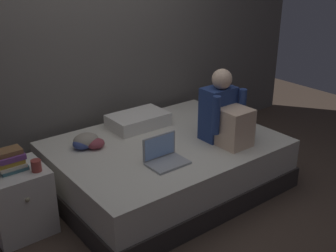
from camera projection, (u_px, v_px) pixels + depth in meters
name	position (u px, v px, depth m)	size (l,w,h in m)	color
ground_plane	(169.00, 208.00, 3.61)	(8.00, 8.00, 0.00)	#47382D
wall_back	(91.00, 32.00, 3.97)	(5.60, 0.10, 2.70)	#605B56
bed	(166.00, 165.00, 3.85)	(2.00, 1.50, 0.47)	#332D2B
nightstand	(19.00, 200.00, 3.23)	(0.44, 0.46, 0.54)	beige
person_sitting	(225.00, 115.00, 3.68)	(0.39, 0.44, 0.66)	navy
laptop	(164.00, 156.00, 3.36)	(0.32, 0.23, 0.22)	#9EA0A5
pillow	(138.00, 120.00, 4.07)	(0.56, 0.36, 0.13)	silver
book_stack	(10.00, 160.00, 3.10)	(0.22, 0.17, 0.17)	teal
mug	(36.00, 166.00, 3.10)	(0.08, 0.08, 0.09)	#933833
clothes_pile	(87.00, 142.00, 3.62)	(0.26, 0.24, 0.12)	#8E3D47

